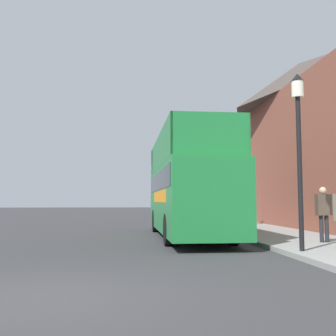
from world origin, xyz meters
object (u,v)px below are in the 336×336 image
at_px(tour_bus, 187,193).
at_px(lamp_post_third, 192,175).
at_px(pedestrian_third, 323,209).
at_px(lamp_post_second, 221,161).
at_px(parked_car_ahead_of_bus, 181,214).
at_px(lamp_post_nearest, 299,128).

distance_m(tour_bus, lamp_post_third, 14.38).
height_order(tour_bus, pedestrian_third, tour_bus).
xyz_separation_m(lamp_post_second, lamp_post_third, (-0.01, 9.95, -0.06)).
bearing_deg(tour_bus, lamp_post_third, 79.81).
height_order(pedestrian_third, lamp_post_third, lamp_post_third).
relative_size(tour_bus, parked_car_ahead_of_bus, 2.16).
relative_size(tour_bus, lamp_post_third, 2.03).
bearing_deg(lamp_post_third, tour_bus, -99.66).
xyz_separation_m(tour_bus, pedestrian_third, (3.95, -3.76, -0.59)).
height_order(parked_car_ahead_of_bus, lamp_post_second, lamp_post_second).
xyz_separation_m(parked_car_ahead_of_bus, pedestrian_third, (3.22, -11.52, 0.51)).
height_order(parked_car_ahead_of_bus, pedestrian_third, pedestrian_third).
bearing_deg(lamp_post_second, lamp_post_nearest, -90.88).
bearing_deg(lamp_post_second, tour_bus, -120.34).
xyz_separation_m(tour_bus, parked_car_ahead_of_bus, (0.73, 7.76, -1.10)).
bearing_deg(pedestrian_third, lamp_post_second, 101.06).
height_order(pedestrian_third, lamp_post_second, lamp_post_second).
distance_m(tour_bus, lamp_post_nearest, 6.48).
distance_m(parked_car_ahead_of_bus, lamp_post_third, 7.11).
relative_size(parked_car_ahead_of_bus, pedestrian_third, 2.59).
height_order(tour_bus, parked_car_ahead_of_bus, tour_bus).
distance_m(tour_bus, parked_car_ahead_of_bus, 7.87).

